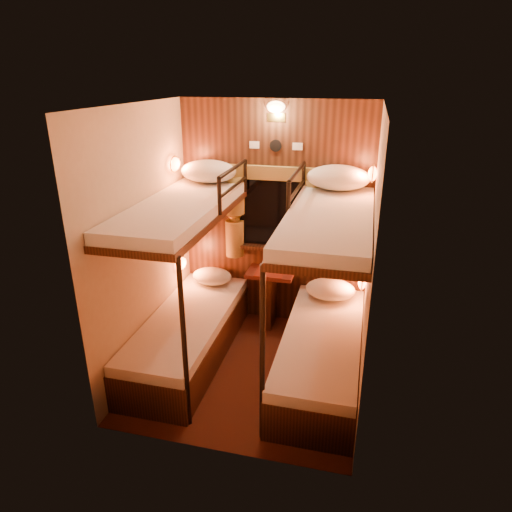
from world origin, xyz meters
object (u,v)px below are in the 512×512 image
(table, at_px, (270,291))
(bunk_right, at_px, (323,322))
(bottle_left, at_px, (268,262))
(bunk_left, at_px, (187,305))
(bottle_right, at_px, (279,262))

(table, bearing_deg, bunk_right, -50.33)
(table, xyz_separation_m, bottle_left, (-0.03, -0.01, 0.34))
(bunk_left, height_order, table, bunk_left)
(bunk_right, bearing_deg, table, 129.67)
(bunk_right, distance_m, bottle_left, 1.05)
(table, bearing_deg, bottle_right, -2.48)
(bunk_right, height_order, bottle_right, bunk_right)
(bunk_right, xyz_separation_m, bottle_left, (-0.68, 0.77, 0.20))
(table, relative_size, bottle_left, 2.69)
(bottle_left, bearing_deg, table, 16.36)
(bunk_right, relative_size, table, 2.90)
(bunk_left, relative_size, bunk_right, 1.00)
(table, distance_m, bottle_right, 0.36)
(bunk_left, xyz_separation_m, bottle_left, (0.62, 0.77, 0.20))
(bottle_left, xyz_separation_m, bottle_right, (0.12, 0.01, 0.01))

